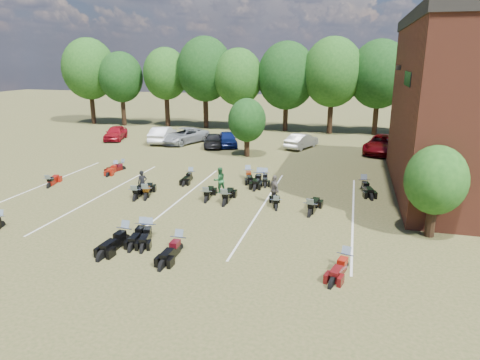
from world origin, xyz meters
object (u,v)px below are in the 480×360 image
(car_4, at_px, (228,139))
(motorcycle_0, at_px, (1,227))
(motorcycle_7, at_px, (49,187))
(person_green, at_px, (220,180))
(motorcycle_3, at_px, (125,242))
(motorcycle_14, at_px, (123,170))
(person_black, at_px, (142,183))
(person_grey, at_px, (274,190))
(car_0, at_px, (116,133))

(car_4, distance_m, motorcycle_0, 23.11)
(motorcycle_7, bearing_deg, person_green, 171.62)
(motorcycle_3, height_order, motorcycle_14, motorcycle_3)
(car_4, height_order, motorcycle_7, car_4)
(person_black, distance_m, motorcycle_3, 7.06)
(person_green, xyz_separation_m, person_grey, (3.69, -1.25, 0.04))
(car_4, xyz_separation_m, motorcycle_14, (-5.13, -10.68, -0.70))
(car_0, height_order, motorcycle_3, car_0)
(person_green, height_order, motorcycle_14, person_green)
(person_black, height_order, motorcycle_7, person_black)
(motorcycle_3, relative_size, motorcycle_7, 1.17)
(person_green, height_order, motorcycle_0, person_green)
(car_4, height_order, person_green, person_green)
(person_black, distance_m, motorcycle_0, 7.96)
(car_0, distance_m, person_green, 21.45)
(person_grey, bearing_deg, person_green, 34.03)
(car_0, xyz_separation_m, person_grey, (19.49, -15.76, 0.14))
(car_4, bearing_deg, motorcycle_0, -124.70)
(car_0, relative_size, motorcycle_7, 1.96)
(person_grey, bearing_deg, car_0, 13.80)
(person_black, xyz_separation_m, motorcycle_14, (-4.43, 5.28, -0.78))
(car_4, height_order, motorcycle_14, car_4)
(motorcycle_3, bearing_deg, motorcycle_14, 122.84)
(car_0, xyz_separation_m, motorcycle_14, (6.97, -10.92, -0.72))
(motorcycle_7, relative_size, motorcycle_14, 1.05)
(person_black, height_order, person_green, person_green)
(person_grey, distance_m, motorcycle_7, 14.86)
(car_4, bearing_deg, motorcycle_7, -136.72)
(motorcycle_3, bearing_deg, car_0, 123.98)
(person_black, xyz_separation_m, motorcycle_7, (-6.73, -0.04, -0.78))
(car_0, distance_m, person_black, 19.81)
(car_4, distance_m, person_green, 14.74)
(motorcycle_7, bearing_deg, motorcycle_0, 92.09)
(car_0, bearing_deg, car_4, -15.87)
(car_4, bearing_deg, person_grey, -86.35)
(person_green, distance_m, motorcycle_14, 9.57)
(car_0, height_order, person_green, person_green)
(car_0, distance_m, motorcycle_3, 26.67)
(car_0, distance_m, car_4, 12.10)
(person_black, height_order, motorcycle_3, person_black)
(motorcycle_7, xyz_separation_m, motorcycle_14, (2.31, 5.33, 0.00))
(motorcycle_0, bearing_deg, motorcycle_14, 78.17)
(person_black, xyz_separation_m, person_green, (4.41, 1.69, 0.04))
(person_green, bearing_deg, motorcycle_14, -61.69)
(motorcycle_0, xyz_separation_m, motorcycle_14, (0.02, 11.83, 0.00))
(person_black, height_order, motorcycle_14, person_black)
(person_grey, height_order, motorcycle_14, person_grey)
(motorcycle_0, bearing_deg, motorcycle_3, -11.88)
(car_0, xyz_separation_m, motorcycle_3, (13.86, -22.77, -0.72))
(car_4, height_order, motorcycle_0, car_4)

